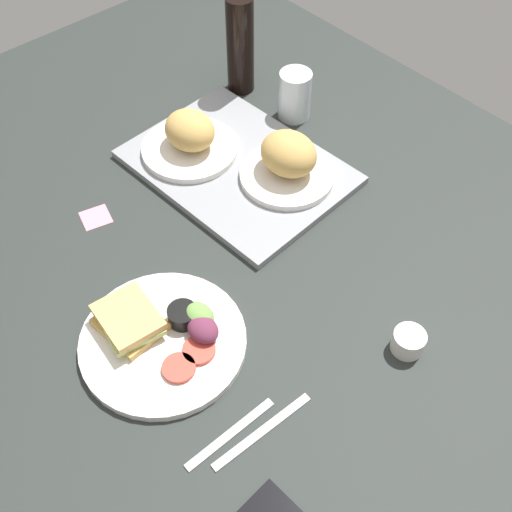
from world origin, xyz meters
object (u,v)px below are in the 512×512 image
at_px(bread_plate_near, 190,138).
at_px(soda_bottle, 240,45).
at_px(espresso_cup, 408,342).
at_px(sticky_note, 96,217).
at_px(fork, 230,433).
at_px(knife, 262,431).
at_px(serving_tray, 238,167).
at_px(drinking_glass, 295,95).
at_px(bread_plate_far, 288,161).
at_px(plate_with_salad, 162,335).

bearing_deg(bread_plate_near, soda_bottle, 114.92).
height_order(soda_bottle, espresso_cup, soda_bottle).
bearing_deg(bread_plate_near, sticky_note, -86.46).
bearing_deg(fork, espresso_cup, -12.99).
height_order(espresso_cup, knife, espresso_cup).
height_order(knife, sticky_note, knife).
height_order(serving_tray, espresso_cup, espresso_cup).
height_order(fork, sticky_note, fork).
xyz_separation_m(soda_bottle, fork, (0.66, -0.60, -0.11)).
bearing_deg(drinking_glass, knife, -47.66).
bearing_deg(soda_bottle, bread_plate_near, -65.08).
relative_size(serving_tray, sticky_note, 8.04).
height_order(bread_plate_far, drinking_glass, same).
bearing_deg(plate_with_salad, sticky_note, 167.56).
xyz_separation_m(espresso_cup, sticky_note, (-0.61, -0.23, -0.02)).
height_order(espresso_cup, fork, espresso_cup).
distance_m(bread_plate_near, soda_bottle, 0.28).
bearing_deg(knife, sticky_note, 87.58).
bearing_deg(knife, soda_bottle, 54.30).
height_order(soda_bottle, fork, soda_bottle).
bearing_deg(knife, bread_plate_near, 64.67).
xyz_separation_m(drinking_glass, espresso_cup, (0.58, -0.29, -0.04)).
bearing_deg(plate_with_salad, knife, 3.84).
distance_m(serving_tray, espresso_cup, 0.53).
relative_size(bread_plate_near, fork, 1.22).
relative_size(plate_with_salad, espresso_cup, 5.10).
relative_size(soda_bottle, knife, 1.23).
distance_m(drinking_glass, fork, 0.79).
height_order(plate_with_salad, espresso_cup, plate_with_salad).
distance_m(serving_tray, fork, 0.60).
relative_size(bread_plate_near, drinking_glass, 1.83).
xyz_separation_m(soda_bottle, knife, (0.69, -0.56, -0.11)).
distance_m(drinking_glass, sticky_note, 0.53).
bearing_deg(serving_tray, bread_plate_far, 30.25).
bearing_deg(fork, drinking_glass, 40.17).
distance_m(bread_plate_near, drinking_glass, 0.27).
distance_m(plate_with_salad, knife, 0.24).
height_order(bread_plate_far, knife, bread_plate_far).
relative_size(knife, sticky_note, 3.39).
bearing_deg(serving_tray, bread_plate_near, -155.37).
distance_m(bread_plate_near, plate_with_salad, 0.47).
xyz_separation_m(bread_plate_far, soda_bottle, (-0.31, 0.14, 0.06)).
height_order(plate_with_salad, sticky_note, plate_with_salad).
relative_size(drinking_glass, fork, 0.67).
height_order(bread_plate_far, plate_with_salad, bread_plate_far).
bearing_deg(knife, plate_with_salad, 97.07).
xyz_separation_m(serving_tray, bread_plate_far, (0.10, 0.06, 0.05)).
height_order(drinking_glass, soda_bottle, soda_bottle).
distance_m(serving_tray, sticky_note, 0.32).
bearing_deg(fork, plate_with_salad, 84.72).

